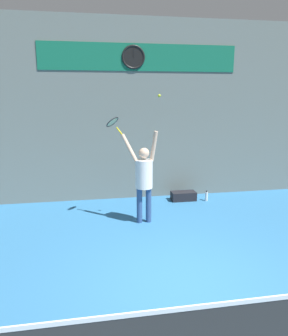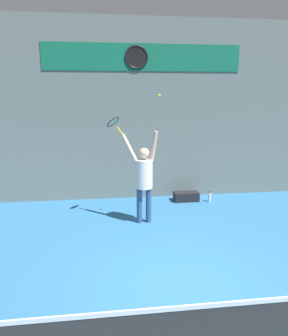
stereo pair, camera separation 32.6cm
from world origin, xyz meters
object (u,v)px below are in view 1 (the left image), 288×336
Objects in this scene: scoreboard_clock at (133,57)px; tennis_player at (144,176)px; water_bottle at (206,196)px; equipment_bag at (183,196)px; tennis_ball at (159,96)px; tennis_racket at (113,123)px.

scoreboard_clock is 0.29× the size of tennis_player.
equipment_bag is (-0.63, 0.17, -0.01)m from water_bottle.
tennis_ball is 3.58m from water_bottle.
scoreboard_clock is at bearing 161.95° from water_bottle.
tennis_ball is at bearing -25.12° from tennis_player.
tennis_player is at bearing 154.88° from tennis_ball.
scoreboard_clock reaches higher than equipment_bag.
scoreboard_clock is 9.61× the size of tennis_ball.
equipment_bag is (1.41, 1.43, -1.00)m from tennis_player.
tennis_racket is 1.45× the size of water_bottle.
tennis_racket is 3.58m from water_bottle.
water_bottle is at bearing -15.33° from equipment_bag.
tennis_racket reaches higher than equipment_bag.
equipment_bag is at bearing 164.67° from water_bottle.
tennis_ball is (0.31, -0.15, 1.81)m from tennis_player.
water_bottle reaches higher than equipment_bag.
scoreboard_clock is at bearing 97.25° from tennis_ball.
tennis_ball is (0.26, -2.05, -1.00)m from scoreboard_clock.
tennis_racket is at bearing 151.62° from tennis_ball.
equipment_bag is (2.06, 1.05, -2.21)m from tennis_racket.
tennis_racket is (-0.71, -1.52, -1.61)m from scoreboard_clock.
tennis_player is 2.59m from water_bottle.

